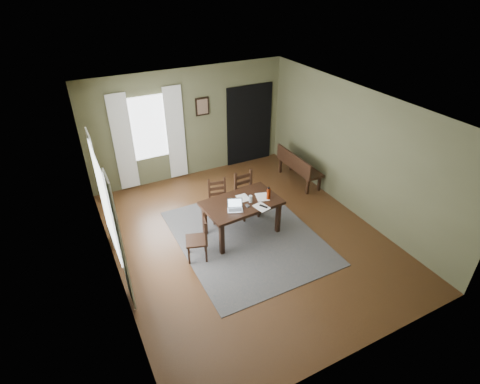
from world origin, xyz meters
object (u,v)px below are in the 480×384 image
chair_end (199,239)px  chair_back_right (246,195)px  dining_table (242,206)px  water_bottle (269,194)px  bench (297,165)px  chair_back_left (219,201)px  laptop (235,207)px

chair_end → chair_back_right: chair_back_right is taller
dining_table → water_bottle: bearing=-20.2°
chair_end → chair_back_right: size_ratio=0.90×
bench → chair_end: bearing=115.5°
chair_back_left → water_bottle: size_ratio=3.43×
chair_back_right → bench: size_ratio=0.70×
chair_end → water_bottle: (1.54, 0.16, 0.44)m
dining_table → laptop: size_ratio=4.41×
laptop → water_bottle: size_ratio=1.34×
chair_back_left → laptop: laptop is taller
chair_back_left → bench: (2.37, 0.55, 0.03)m
chair_back_left → bench: 2.43m
dining_table → water_bottle: water_bottle is taller
chair_back_left → chair_back_right: bearing=-1.7°
chair_end → bench: chair_end is taller
chair_end → dining_table: bearing=124.6°
chair_end → chair_back_right: 1.66m
chair_end → chair_back_right: (1.43, 0.85, 0.05)m
bench → laptop: size_ratio=3.96×
dining_table → laptop: laptop is taller
chair_end → chair_back_left: size_ratio=0.98×
dining_table → bench: 2.51m
chair_end → bench: (3.21, 1.53, 0.04)m
chair_end → water_bottle: bearing=113.9°
chair_back_right → water_bottle: water_bottle is taller
laptop → bench: bearing=52.6°
laptop → water_bottle: 0.74m
dining_table → bench: bearing=25.0°
chair_back_left → chair_back_right: chair_back_right is taller
dining_table → chair_back_left: (-0.19, 0.68, -0.22)m
laptop → chair_back_left: bearing=110.2°
chair_back_right → bench: 1.91m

